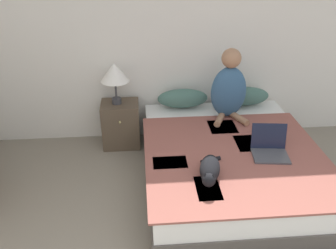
{
  "coord_description": "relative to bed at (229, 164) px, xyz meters",
  "views": [
    {
      "loc": [
        -0.68,
        -0.9,
        2.33
      ],
      "look_at": [
        -0.44,
        1.88,
        0.82
      ],
      "focal_mm": 38.0,
      "sensor_mm": 36.0,
      "label": 1
    }
  ],
  "objects": [
    {
      "name": "table_lamp",
      "position": [
        -1.16,
        0.87,
        0.7
      ],
      "size": [
        0.33,
        0.33,
        0.49
      ],
      "color": "#38383D",
      "rests_on": "nightstand"
    },
    {
      "name": "laptop_open",
      "position": [
        0.33,
        -0.2,
        0.29
      ],
      "size": [
        0.37,
        0.34,
        0.26
      ],
      "rotation": [
        0.0,
        0.0,
        -0.12
      ],
      "color": "#424247",
      "rests_on": "bed"
    },
    {
      "name": "nightstand",
      "position": [
        -1.13,
        0.87,
        0.05
      ],
      "size": [
        0.44,
        0.37,
        0.56
      ],
      "color": "brown",
      "rests_on": "ground_plane"
    },
    {
      "name": "wall_back",
      "position": [
        -0.2,
        1.11,
        1.04
      ],
      "size": [
        6.05,
        0.05,
        2.55
      ],
      "color": "silver",
      "rests_on": "ground_plane"
    },
    {
      "name": "pillow_near",
      "position": [
        -0.38,
        0.9,
        0.35
      ],
      "size": [
        0.6,
        0.24,
        0.23
      ],
      "color": "#42665B",
      "rests_on": "bed"
    },
    {
      "name": "pillow_far",
      "position": [
        0.38,
        0.9,
        0.35
      ],
      "size": [
        0.6,
        0.24,
        0.23
      ],
      "color": "#42665B",
      "rests_on": "bed"
    },
    {
      "name": "cat_tabby",
      "position": [
        -0.32,
        -0.53,
        0.33
      ],
      "size": [
        0.28,
        0.52,
        0.18
      ],
      "rotation": [
        0.0,
        0.0,
        -1.81
      ],
      "color": "black",
      "rests_on": "bed"
    },
    {
      "name": "person_sitting",
      "position": [
        0.1,
        0.61,
        0.58
      ],
      "size": [
        0.4,
        0.39,
        0.79
      ],
      "color": "#33567A",
      "rests_on": "bed"
    },
    {
      "name": "bed",
      "position": [
        0.0,
        0.0,
        0.0
      ],
      "size": [
        1.72,
        2.08,
        0.47
      ],
      "color": "#4C4742",
      "rests_on": "ground_plane"
    }
  ]
}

